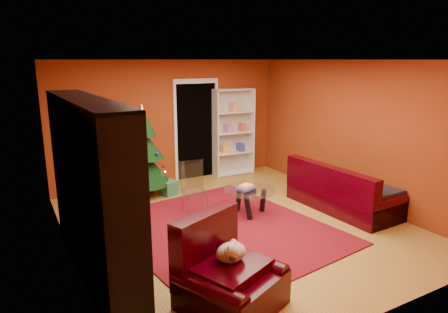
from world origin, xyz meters
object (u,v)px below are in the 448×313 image
acrylic_chair (195,191)px  dog (231,252)px  gift_box_red (147,186)px  gift_box_teal (95,196)px  sofa (343,186)px  white_bookshelf (234,132)px  rug (222,229)px  coffee_table (250,202)px  christmas_tree (144,151)px  media_unit (91,189)px  armchair (232,272)px  gift_box_green (169,188)px

acrylic_chair → dog: bearing=-96.4°
gift_box_red → dog: 4.12m
gift_box_teal → sofa: (3.81, -2.44, 0.29)m
white_bookshelf → sofa: size_ratio=1.02×
rug → coffee_table: coffee_table is taller
christmas_tree → white_bookshelf: (2.26, 0.42, 0.11)m
media_unit → rug: bearing=7.9°
christmas_tree → armchair: bearing=-95.2°
gift_box_red → acrylic_chair: (0.35, -1.53, 0.29)m
rug → media_unit: size_ratio=1.20×
white_bookshelf → acrylic_chair: white_bookshelf is taller
christmas_tree → coffee_table: bearing=-57.1°
media_unit → christmas_tree: bearing=58.3°
sofa → acrylic_chair: (-2.40, 1.06, -0.02)m
sofa → armchair: bearing=113.5°
gift_box_green → acrylic_chair: bearing=-88.8°
gift_box_green → sofa: 3.29m
rug → christmas_tree: bearing=102.6°
gift_box_teal → gift_box_red: bearing=8.4°
coffee_table → acrylic_chair: acrylic_chair is taller
rug → acrylic_chair: acrylic_chair is taller
dog → acrylic_chair: (0.75, 2.54, -0.18)m
rug → white_bookshelf: (1.76, 2.65, 0.97)m
rug → media_unit: (-1.97, -0.34, 1.08)m
gift_box_teal → armchair: armchair is taller
gift_box_red → armchair: 4.17m
sofa → acrylic_chair: sofa is taller
gift_box_red → christmas_tree: bearing=-116.1°
armchair → christmas_tree: bearing=62.5°
christmas_tree → gift_box_green: christmas_tree is taller
gift_box_teal → coffee_table: size_ratio=0.30×
sofa → acrylic_chair: size_ratio=2.42×
acrylic_chair → gift_box_red: bearing=112.9°
christmas_tree → dog: 3.96m
white_bookshelf → coffee_table: 2.64m
rug → acrylic_chair: 0.92m
white_bookshelf → sofa: white_bookshelf is taller
gift_box_teal → dog: bearing=-80.5°
sofa → acrylic_chair: 2.63m
white_bookshelf → dog: (-2.59, -4.36, -0.39)m
acrylic_chair → sofa: bearing=-13.8°
christmas_tree → acrylic_chair: size_ratio=2.20×
media_unit → christmas_tree: 2.97m
media_unit → sofa: 4.35m
dog → coffee_table: dog is taller
christmas_tree → acrylic_chair: christmas_tree is taller
gift_box_green → gift_box_red: gift_box_green is taller
media_unit → armchair: media_unit is taller
rug → coffee_table: (0.73, 0.33, 0.22)m
media_unit → armchair: (1.11, -1.44, -0.69)m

